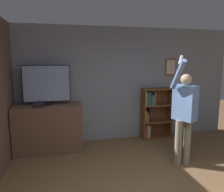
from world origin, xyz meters
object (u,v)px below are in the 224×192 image
television (47,85)px  game_console (39,105)px  person (185,111)px  bookshelf (154,113)px

television → game_console: bearing=-131.7°
person → game_console: bearing=-139.3°
television → person: 2.79m
game_console → person: 2.83m
game_console → person: person is taller
television → bookshelf: 2.64m
television → person: bearing=-27.0°
television → game_console: television is taller
bookshelf → game_console: bearing=-172.2°
game_console → bookshelf: bearing=7.8°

